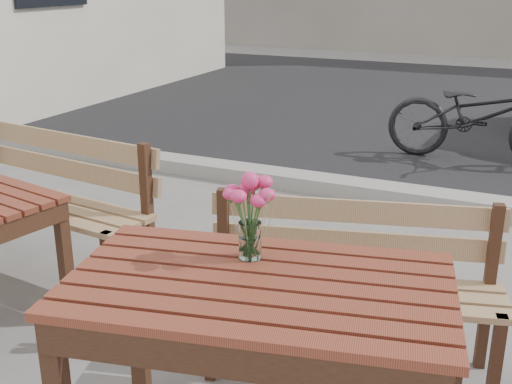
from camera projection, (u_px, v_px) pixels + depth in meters
street at (483, 143)px, 6.59m from camera, size 30.00×8.12×0.12m
main_table at (259, 315)px, 2.09m from camera, size 1.36×0.96×0.76m
main_bench at (353, 266)px, 2.79m from camera, size 1.34×0.70×0.80m
main_vase at (250, 205)px, 2.15m from camera, size 0.17×0.17×0.31m
second_bench at (54, 185)px, 3.70m from camera, size 1.44×0.58×0.87m
bicycle at (480, 115)px, 5.91m from camera, size 1.68×0.59×0.88m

